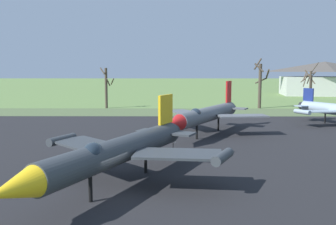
{
  "coord_description": "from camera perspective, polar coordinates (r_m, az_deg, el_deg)",
  "views": [
    {
      "loc": [
        3.71,
        -20.79,
        7.56
      ],
      "look_at": [
        3.41,
        19.51,
        2.81
      ],
      "focal_mm": 38.86,
      "sensor_mm": 36.0,
      "label": 1
    }
  ],
  "objects": [
    {
      "name": "visitor_building",
      "position": [
        117.99,
        23.29,
        4.88
      ],
      "size": [
        26.57,
        17.11,
        9.97
      ],
      "color": "beige",
      "rests_on": "ground"
    },
    {
      "name": "bare_tree_left_of_center",
      "position": [
        73.85,
        14.29,
        4.57
      ],
      "size": [
        3.04,
        3.09,
        9.85
      ],
      "color": "#42382D",
      "rests_on": "ground"
    },
    {
      "name": "ground_plane",
      "position": [
        22.43,
        -9.36,
        -13.07
      ],
      "size": [
        600.0,
        600.0,
        0.0
      ],
      "primitive_type": "plane",
      "color": "#607F42"
    },
    {
      "name": "info_placard_front_left",
      "position": [
        34.07,
        0.81,
        -4.93
      ],
      "size": [
        0.5,
        0.28,
        1.11
      ],
      "color": "black",
      "rests_on": "ground"
    },
    {
      "name": "bare_tree_right_of_center",
      "position": [
        77.27,
        21.34,
        3.71
      ],
      "size": [
        2.89,
        3.38,
        7.56
      ],
      "color": "brown",
      "rests_on": "ground"
    },
    {
      "name": "bare_tree_far_left",
      "position": [
        72.73,
        -9.64,
        4.02
      ],
      "size": [
        2.97,
        2.93,
        8.01
      ],
      "color": "#42382D",
      "rests_on": "ground"
    },
    {
      "name": "bare_tree_center",
      "position": [
        76.07,
        21.37,
        3.8
      ],
      "size": [
        2.94,
        1.89,
        9.0
      ],
      "color": "#42382D",
      "rests_on": "ground"
    },
    {
      "name": "jet_fighter_front_left",
      "position": [
        41.88,
        6.08,
        -0.28
      ],
      "size": [
        12.12,
        16.71,
        6.11
      ],
      "color": "#565B60",
      "rests_on": "ground"
    },
    {
      "name": "asphalt_apron",
      "position": [
        35.91,
        -5.53,
        -5.43
      ],
      "size": [
        95.79,
        47.07,
        0.05
      ],
      "primitive_type": "cube",
      "color": "black",
      "rests_on": "ground"
    },
    {
      "name": "jet_fighter_rear_right",
      "position": [
        23.31,
        -8.04,
        -5.99
      ],
      "size": [
        13.14,
        16.97,
        5.59
      ],
      "color": "#33383D",
      "rests_on": "ground"
    },
    {
      "name": "grass_verge_strip",
      "position": [
        64.99,
        -2.84,
        0.06
      ],
      "size": [
        155.79,
        12.0,
        0.06
      ],
      "primitive_type": "cube",
      "color": "#51633C",
      "rests_on": "ground"
    }
  ]
}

